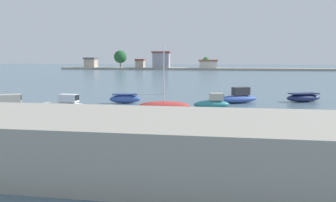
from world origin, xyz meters
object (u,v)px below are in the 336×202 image
Objects in this scene: mooring_buoy_1 at (286,114)px; moored_boat_1 at (64,105)px; moored_boat_5 at (238,97)px; moored_boat_6 at (304,98)px; moored_boat_0 at (9,104)px; moored_boat_3 at (164,105)px; moored_boat_2 at (125,99)px; moored_boat_4 at (212,103)px; mooring_buoy_0 at (120,95)px.

moored_boat_1 is at bearing -179.89° from mooring_buoy_1.
moored_boat_5 is 8.07m from moored_boat_6.
moored_boat_0 is 0.81× the size of moored_boat_3.
moored_boat_2 is 0.71× the size of moored_boat_5.
moored_boat_4 is 12.67m from moored_boat_6.
moored_boat_5 is 1.13× the size of moored_boat_6.
mooring_buoy_1 is at bearing 5.54° from moored_boat_1.
mooring_buoy_0 is 21.99m from mooring_buoy_1.
moored_boat_1 reaches higher than moored_boat_0.
moored_boat_3 reaches higher than mooring_buoy_0.
moored_boat_1 is at bearing -142.68° from moored_boat_2.
moored_boat_2 is at bearing 170.99° from moored_boat_6.
mooring_buoy_0 is (-2.34, 5.39, -0.33)m from moored_boat_2.
moored_boat_1 is 0.85× the size of moored_boat_3.
moored_boat_0 is 12.08m from moored_boat_2.
moored_boat_0 is 13.38× the size of mooring_buoy_0.
moored_boat_2 is 13.19m from moored_boat_5.
mooring_buoy_1 is at bearing -89.22° from moored_boat_5.
moored_boat_2 is 0.96× the size of moored_boat_4.
moored_boat_2 is 0.57× the size of moored_boat_3.
moored_boat_6 is at bearing 67.53° from mooring_buoy_1.
moored_boat_5 is (7.83, 5.83, 0.21)m from moored_boat_3.
moored_boat_5 is at bearing 28.26° from moored_boat_1.
moored_boat_6 is 10.37m from mooring_buoy_1.
moored_boat_6 is at bearing -8.83° from moored_boat_0.
moored_boat_5 is at bearing -12.05° from mooring_buoy_0.
moored_boat_1 is at bearing 176.53° from moored_boat_5.
moored_boat_2 is 9.44× the size of mooring_buoy_0.
moored_boat_3 reaches higher than moored_boat_4.
mooring_buoy_0 is at bearing 150.71° from mooring_buoy_1.
moored_boat_3 is at bearing -50.43° from mooring_buoy_0.
moored_boat_4 is 9.88× the size of mooring_buoy_0.
moored_boat_3 is (15.58, 2.45, -0.11)m from moored_boat_0.
moored_boat_1 is 15.20m from moored_boat_4.
moored_boat_0 is 16.74× the size of mooring_buoy_1.
moored_boat_5 reaches higher than mooring_buoy_1.
moored_boat_5 is at bearing 174.63° from moored_boat_6.
moored_boat_6 is at bearing 18.90° from moored_boat_3.
moored_boat_2 is (10.39, 6.16, -0.02)m from moored_boat_0.
moored_boat_0 is at bearing 173.15° from moored_boat_5.
moored_boat_5 is 13.25× the size of mooring_buoy_0.
moored_boat_5 reaches higher than moored_boat_2.
moored_boat_4 is (4.89, 1.20, 0.15)m from moored_boat_3.
moored_boat_2 is at bearing 162.32° from mooring_buoy_1.
moored_boat_3 is at bearing -18.29° from moored_boat_0.
mooring_buoy_1 is (3.83, -7.48, -0.49)m from moored_boat_5.
moored_boat_4 is 7.36m from mooring_buoy_1.
mooring_buoy_1 is at bearing -29.29° from mooring_buoy_0.
moored_boat_4 is at bearing -32.50° from mooring_buoy_0.
mooring_buoy_1 is (19.18, -10.76, -0.04)m from mooring_buoy_0.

